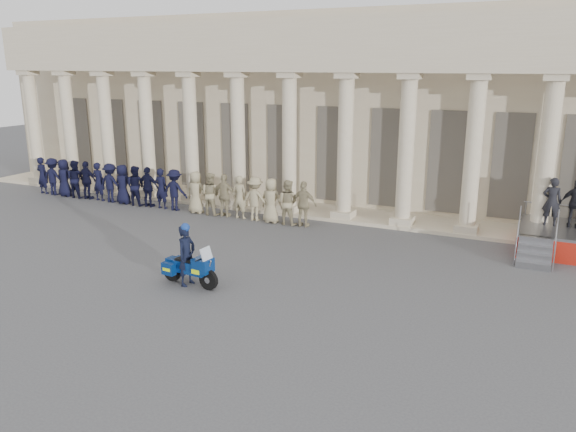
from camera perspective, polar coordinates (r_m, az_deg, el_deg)
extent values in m
plane|color=#474749|center=(18.33, -6.68, -6.10)|extent=(90.00, 90.00, 0.00)
cube|color=#C4B393|center=(30.94, 7.91, 11.11)|extent=(40.00, 10.00, 9.00)
cube|color=#C4B393|center=(25.84, 3.50, 0.48)|extent=(40.00, 2.60, 0.15)
cube|color=#C4B393|center=(24.26, 3.04, 15.56)|extent=(35.80, 1.00, 1.00)
cube|color=#C4B393|center=(24.29, 3.08, 18.15)|extent=(35.80, 1.00, 1.20)
cube|color=#C4B393|center=(34.92, -23.85, 3.45)|extent=(0.90, 0.90, 0.30)
cylinder|color=#C4B393|center=(34.51, -24.38, 8.24)|extent=(0.64, 0.64, 5.60)
cube|color=#C4B393|center=(34.35, -24.92, 13.07)|extent=(0.85, 0.85, 0.24)
cube|color=#C4B393|center=(33.04, -20.85, 3.15)|extent=(0.90, 0.90, 0.30)
cylinder|color=#C4B393|center=(32.60, -21.33, 8.22)|extent=(0.64, 0.64, 5.60)
cube|color=#C4B393|center=(32.43, -21.84, 13.33)|extent=(0.85, 0.85, 0.24)
cube|color=#C4B393|center=(31.26, -17.48, 2.80)|extent=(0.90, 0.90, 0.30)
cylinder|color=#C4B393|center=(30.79, -17.92, 8.17)|extent=(0.64, 0.64, 5.60)
cube|color=#C4B393|center=(30.61, -18.37, 13.59)|extent=(0.85, 0.85, 0.24)
cube|color=#C4B393|center=(29.59, -13.73, 2.41)|extent=(0.90, 0.90, 0.30)
cylinder|color=#C4B393|center=(29.11, -14.10, 8.08)|extent=(0.64, 0.64, 5.60)
cube|color=#C4B393|center=(28.91, -14.48, 13.82)|extent=(0.85, 0.85, 0.24)
cube|color=#C4B393|center=(28.07, -9.56, 1.95)|extent=(0.90, 0.90, 0.30)
cylinder|color=#C4B393|center=(27.56, -9.83, 7.93)|extent=(0.64, 0.64, 5.60)
cube|color=#C4B393|center=(27.36, -10.11, 14.01)|extent=(0.85, 0.85, 0.24)
cube|color=#C4B393|center=(26.72, -4.94, 1.44)|extent=(0.90, 0.90, 0.30)
cylinder|color=#C4B393|center=(26.18, -5.09, 7.72)|extent=(0.64, 0.64, 5.60)
cube|color=#C4B393|center=(25.97, -5.24, 14.12)|extent=(0.85, 0.85, 0.24)
cube|color=#C4B393|center=(25.56, 0.13, 0.86)|extent=(0.90, 0.90, 0.30)
cylinder|color=#C4B393|center=(25.00, 0.14, 7.43)|extent=(0.64, 0.64, 5.60)
cube|color=#C4B393|center=(24.78, 0.14, 14.14)|extent=(0.85, 0.85, 0.24)
cube|color=#C4B393|center=(24.63, 5.64, 0.23)|extent=(0.90, 0.90, 0.30)
cylinder|color=#C4B393|center=(24.04, 5.82, 7.04)|extent=(0.64, 0.64, 5.60)
cube|color=#C4B393|center=(23.81, 6.01, 14.01)|extent=(0.85, 0.85, 0.24)
cube|color=#C4B393|center=(23.94, 11.52, -0.44)|extent=(0.90, 0.90, 0.30)
cylinder|color=#C4B393|center=(23.33, 11.90, 6.55)|extent=(0.64, 0.64, 5.60)
cube|color=#C4B393|center=(23.09, 12.30, 13.73)|extent=(0.85, 0.85, 0.24)
cube|color=#C4B393|center=(23.52, 17.68, -1.15)|extent=(0.90, 0.90, 0.30)
cylinder|color=#C4B393|center=(22.90, 18.27, 5.95)|extent=(0.64, 0.64, 5.60)
cube|color=#C4B393|center=(22.65, 18.89, 13.25)|extent=(0.85, 0.85, 0.24)
cube|color=#C4B393|center=(23.38, 23.99, -1.86)|extent=(0.90, 0.90, 0.30)
cylinder|color=#C4B393|center=(22.76, 24.78, 5.27)|extent=(0.64, 0.64, 5.60)
cube|color=#C4B393|center=(22.51, 25.62, 12.59)|extent=(0.85, 0.85, 0.24)
cube|color=black|center=(35.01, -20.35, 7.57)|extent=(1.30, 0.12, 4.20)
cube|color=black|center=(33.23, -17.14, 7.48)|extent=(1.30, 0.12, 4.20)
cube|color=black|center=(31.56, -13.58, 7.35)|extent=(1.30, 0.12, 4.20)
cube|color=black|center=(30.03, -9.64, 7.18)|extent=(1.30, 0.12, 4.20)
cube|color=black|center=(28.65, -5.31, 6.95)|extent=(1.30, 0.12, 4.20)
cube|color=black|center=(27.45, -0.57, 6.65)|extent=(1.30, 0.12, 4.20)
cube|color=black|center=(26.46, 4.55, 6.28)|extent=(1.30, 0.12, 4.20)
cube|color=black|center=(25.68, 10.02, 5.83)|extent=(1.30, 0.12, 4.20)
cube|color=black|center=(25.16, 15.77, 5.30)|extent=(1.30, 0.12, 4.20)
cube|color=black|center=(24.89, 21.68, 4.69)|extent=(1.30, 0.12, 4.20)
imported|color=black|center=(32.25, -23.66, 3.80)|extent=(0.70, 0.46, 1.93)
imported|color=black|center=(31.69, -22.73, 3.72)|extent=(1.25, 0.72, 1.93)
imported|color=black|center=(31.13, -21.77, 3.63)|extent=(0.94, 0.61, 1.93)
imported|color=black|center=(30.58, -20.78, 3.53)|extent=(0.94, 0.73, 1.93)
imported|color=black|center=(30.05, -19.74, 3.44)|extent=(1.13, 0.47, 1.93)
imported|color=black|center=(29.52, -18.68, 3.33)|extent=(0.70, 0.46, 1.93)
imported|color=black|center=(29.01, -17.57, 3.23)|extent=(1.25, 0.72, 1.93)
imported|color=black|center=(28.50, -16.42, 3.11)|extent=(0.94, 0.61, 1.93)
imported|color=black|center=(28.01, -15.24, 3.00)|extent=(0.94, 0.73, 1.93)
imported|color=black|center=(27.53, -14.01, 2.87)|extent=(1.13, 0.47, 1.93)
imported|color=black|center=(27.06, -12.74, 2.74)|extent=(0.70, 0.46, 1.93)
imported|color=black|center=(26.61, -11.42, 2.61)|extent=(1.25, 0.72, 1.93)
imported|color=#9B8E6B|center=(25.95, -9.34, 2.39)|extent=(0.94, 0.61, 1.93)
imported|color=#9B8E6B|center=(25.54, -7.91, 2.24)|extent=(0.94, 0.73, 1.93)
imported|color=#9B8E6B|center=(25.14, -6.43, 2.08)|extent=(1.13, 0.47, 1.93)
imported|color=#9B8E6B|center=(24.76, -4.91, 1.92)|extent=(0.70, 0.46, 1.93)
imported|color=#9B8E6B|center=(24.40, -3.35, 1.75)|extent=(1.25, 0.72, 1.93)
imported|color=#9B8E6B|center=(24.05, -1.74, 1.58)|extent=(0.94, 0.61, 1.93)
imported|color=#9B8E6B|center=(23.73, -0.08, 1.39)|extent=(0.94, 0.73, 1.93)
imported|color=#9B8E6B|center=(23.43, 1.62, 1.21)|extent=(1.13, 0.47, 1.93)
cube|color=maroon|center=(22.81, 22.46, -1.86)|extent=(0.04, 3.10, 0.78)
cube|color=gray|center=(20.54, 23.63, -4.63)|extent=(1.10, 0.28, 0.22)
cube|color=gray|center=(20.74, 23.72, -3.81)|extent=(1.10, 0.28, 0.22)
cube|color=gray|center=(20.94, 23.81, -3.01)|extent=(1.10, 0.28, 0.22)
cube|color=gray|center=(21.15, 23.89, -2.22)|extent=(1.10, 0.28, 0.22)
imported|color=black|center=(22.66, 25.23, 1.35)|extent=(0.65, 0.43, 1.78)
imported|color=black|center=(22.69, 27.24, 1.13)|extent=(1.05, 0.44, 1.78)
cylinder|color=black|center=(17.24, -8.08, -6.43)|extent=(0.64, 0.19, 0.63)
cylinder|color=black|center=(18.12, -11.68, -5.51)|extent=(0.64, 0.19, 0.63)
cube|color=navy|center=(17.54, -9.85, -5.14)|extent=(1.14, 0.51, 0.36)
cube|color=navy|center=(17.20, -8.64, -4.96)|extent=(0.57, 0.55, 0.43)
cube|color=silver|center=(17.27, -8.61, -5.65)|extent=(0.24, 0.31, 0.12)
cube|color=#B2BFCC|center=(16.99, -8.25, -4.03)|extent=(0.24, 0.46, 0.51)
cube|color=black|center=(17.59, -10.36, -4.44)|extent=(0.65, 0.38, 0.10)
cube|color=navy|center=(17.97, -11.63, -4.48)|extent=(0.37, 0.36, 0.21)
cube|color=navy|center=(17.74, -12.03, -5.25)|extent=(0.45, 0.25, 0.38)
cube|color=#D9FF0D|center=(17.74, -12.03, -5.25)|extent=(0.31, 0.26, 0.10)
cube|color=navy|center=(18.17, -10.73, -4.69)|extent=(0.45, 0.25, 0.38)
cube|color=#D9FF0D|center=(18.17, -10.73, -4.69)|extent=(0.31, 0.26, 0.10)
cylinder|color=silver|center=(18.11, -10.51, -5.56)|extent=(0.58, 0.15, 0.10)
cylinder|color=black|center=(17.12, -8.67, -4.24)|extent=(0.10, 0.67, 0.03)
imported|color=black|center=(17.51, -10.26, -3.97)|extent=(0.52, 0.73, 1.90)
sphere|color=navy|center=(17.24, -10.40, -1.15)|extent=(0.28, 0.28, 0.28)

